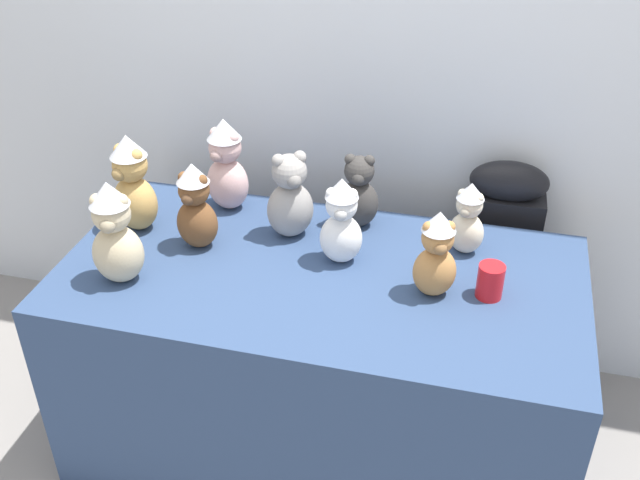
{
  "coord_description": "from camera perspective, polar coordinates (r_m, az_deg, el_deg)",
  "views": [
    {
      "loc": [
        0.47,
        -1.6,
        2.12
      ],
      "look_at": [
        0.0,
        0.25,
        0.88
      ],
      "focal_mm": 41.39,
      "sensor_mm": 36.0,
      "label": 1
    }
  ],
  "objects": [
    {
      "name": "wall_back",
      "position": [
        2.69,
        3.63,
        15.13
      ],
      "size": [
        7.0,
        0.08,
        2.6
      ],
      "primitive_type": "cube",
      "color": "silver",
      "rests_on": "ground_plane"
    },
    {
      "name": "display_table",
      "position": [
        2.58,
        0.0,
        -9.38
      ],
      "size": [
        1.67,
        0.84,
        0.76
      ],
      "primitive_type": "cube",
      "color": "navy",
      "rests_on": "ground_plane"
    },
    {
      "name": "instrument_case",
      "position": [
        2.91,
        13.38,
        -2.4
      ],
      "size": [
        0.28,
        0.13,
        0.95
      ],
      "rotation": [
        0.0,
        0.0,
        0.03
      ],
      "color": "black",
      "rests_on": "ground_plane"
    },
    {
      "name": "teddy_bear_cream",
      "position": [
        2.42,
        11.35,
        1.61
      ],
      "size": [
        0.14,
        0.13,
        0.26
      ],
      "rotation": [
        0.0,
        0.0,
        -0.27
      ],
      "color": "beige",
      "rests_on": "display_table"
    },
    {
      "name": "teddy_bear_caramel",
      "position": [
        2.2,
        8.97,
        -1.15
      ],
      "size": [
        0.16,
        0.14,
        0.29
      ],
      "rotation": [
        0.0,
        0.0,
        0.3
      ],
      "color": "#B27A42",
      "rests_on": "display_table"
    },
    {
      "name": "teddy_bear_honey",
      "position": [
        2.56,
        -14.28,
        4.21
      ],
      "size": [
        0.19,
        0.18,
        0.35
      ],
      "rotation": [
        0.0,
        0.0,
        -0.34
      ],
      "color": "tan",
      "rests_on": "display_table"
    },
    {
      "name": "teddy_bear_sand",
      "position": [
        2.3,
        -15.58,
        0.45
      ],
      "size": [
        0.18,
        0.17,
        0.35
      ],
      "rotation": [
        0.0,
        0.0,
        0.24
      ],
      "color": "#CCB78E",
      "rests_on": "display_table"
    },
    {
      "name": "teddy_bear_charcoal",
      "position": [
        2.52,
        3.0,
        3.63
      ],
      "size": [
        0.15,
        0.13,
        0.27
      ],
      "rotation": [
        0.0,
        0.0,
        0.1
      ],
      "color": "#383533",
      "rests_on": "display_table"
    },
    {
      "name": "teddy_bear_ash",
      "position": [
        2.45,
        -2.33,
        3.28
      ],
      "size": [
        0.21,
        0.2,
        0.31
      ],
      "rotation": [
        0.0,
        0.0,
        0.59
      ],
      "color": "gray",
      "rests_on": "display_table"
    },
    {
      "name": "teddy_bear_snow",
      "position": [
        2.32,
        1.66,
        1.41
      ],
      "size": [
        0.15,
        0.13,
        0.3
      ],
      "rotation": [
        0.0,
        0.0,
        0.15
      ],
      "color": "white",
      "rests_on": "display_table"
    },
    {
      "name": "teddy_bear_chestnut",
      "position": [
        2.42,
        -9.6,
        2.54
      ],
      "size": [
        0.15,
        0.13,
        0.31
      ],
      "rotation": [
        0.0,
        0.0,
        -0.09
      ],
      "color": "brown",
      "rests_on": "display_table"
    },
    {
      "name": "teddy_bear_blush",
      "position": [
        2.63,
        -7.26,
        5.74
      ],
      "size": [
        0.19,
        0.17,
        0.34
      ],
      "rotation": [
        0.0,
        0.0,
        -0.28
      ],
      "color": "beige",
      "rests_on": "display_table"
    },
    {
      "name": "party_cup_red",
      "position": [
        2.27,
        13.03,
        -3.12
      ],
      "size": [
        0.08,
        0.08,
        0.11
      ],
      "primitive_type": "cylinder",
      "color": "red",
      "rests_on": "display_table"
    }
  ]
}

